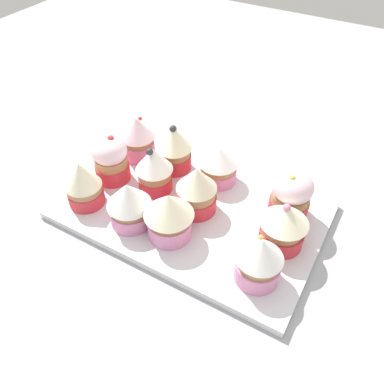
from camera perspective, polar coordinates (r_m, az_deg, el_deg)
ground_plane at (r=61.09cm, az=0.00°, el=-3.89°), size 180.00×180.00×3.00cm
baking_tray at (r=59.57cm, az=0.00°, el=-2.52°), size 38.03×24.56×1.20cm
cupcake_0 at (r=59.44cm, az=-15.47°, el=1.18°), size 5.40×5.40×7.42cm
cupcake_1 at (r=55.07cm, az=-9.07°, el=-1.58°), size 6.32×6.32×7.16cm
cupcake_2 at (r=52.77cm, az=-3.53°, el=-3.17°), size 6.84×6.84×7.42cm
cupcake_3 at (r=48.86cm, az=9.68°, el=-9.54°), size 5.92×5.92×7.36cm
cupcake_4 at (r=62.78cm, az=-11.65°, el=4.66°), size 5.49×5.49×7.88cm
cupcake_5 at (r=59.61cm, az=-5.47°, el=3.41°), size 5.67×5.67×8.14cm
cupcake_6 at (r=55.91cm, az=0.43°, el=0.09°), size 5.89×5.89×7.65cm
cupcake_7 at (r=53.39cm, az=13.24°, el=-4.41°), size 6.43×6.43×7.27cm
cupcake_8 at (r=66.64cm, az=-7.85°, el=7.86°), size 5.73×5.73×7.72cm
cupcake_9 at (r=63.44cm, az=-2.53°, el=6.40°), size 5.55×5.55×8.27cm
cupcake_10 at (r=61.61cm, az=3.86°, el=4.06°), size 6.14×6.14×6.29cm
cupcake_11 at (r=57.47cm, az=14.11°, el=-0.37°), size 5.79×5.79×7.53cm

